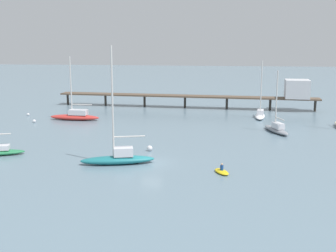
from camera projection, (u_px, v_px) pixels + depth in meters
The scene contains 10 objects.
ground_plane at pixel (151, 163), 51.25m from camera, with size 400.00×400.00×0.00m, color slate.
pier at pixel (250, 92), 90.03m from camera, with size 55.78×6.99×6.42m.
sailboat_teal at pixel (118, 157), 50.76m from camera, with size 8.92×4.27×13.76m.
sailboat_white at pixel (260, 114), 81.15m from camera, with size 2.44×7.17×10.60m.
sailboat_gray at pixel (276, 128), 68.06m from camera, with size 4.14×7.50×9.68m.
sailboat_red at pixel (75, 116), 78.84m from camera, with size 9.36×2.68×11.49m.
dinghy_yellow at pixel (222, 171), 47.27m from camera, with size 2.16×2.73×1.14m.
mooring_buoy_inner at pixel (150, 148), 56.76m from camera, with size 0.73×0.73×0.73m, color silver.
mooring_buoy_mid at pixel (28, 114), 83.17m from camera, with size 0.53×0.53×0.53m, color silver.
mooring_buoy_outer at pixel (34, 121), 76.15m from camera, with size 0.60×0.60×0.60m, color silver.
Camera 1 is at (8.39, -48.74, 14.29)m, focal length 46.25 mm.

